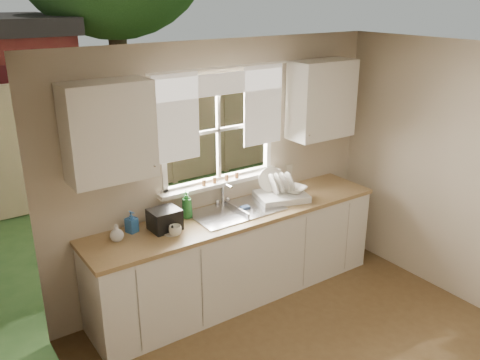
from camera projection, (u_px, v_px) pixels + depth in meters
room_walls at (385, 255)px, 3.41m from camera, size 3.62×4.02×2.50m
ceiling at (397, 62)px, 3.02m from camera, size 3.60×4.00×0.02m
window at (220, 147)px, 4.92m from camera, size 1.38×0.16×1.06m
curtains at (222, 102)px, 4.72m from camera, size 1.50×0.03×0.81m
base_cabinets at (238, 256)px, 5.03m from camera, size 3.00×0.62×0.87m
countertop at (238, 214)px, 4.87m from camera, size 3.04×0.65×0.04m
upper_cabinet_left at (109, 132)px, 4.04m from camera, size 0.70×0.33×0.80m
upper_cabinet_right at (322, 99)px, 5.26m from camera, size 0.70×0.33×0.80m
wall_outlet at (289, 170)px, 5.51m from camera, size 0.08×0.01×0.12m
sill_jars at (221, 179)px, 4.96m from camera, size 0.42×0.04×0.06m
sink at (236, 218)px, 4.92m from camera, size 0.88×0.52×0.40m
dish_rack at (281, 193)px, 5.15m from camera, size 0.59×0.50×0.31m
bowl at (295, 189)px, 5.18m from camera, size 0.29×0.29×0.06m
soap_bottle_a at (187, 204)px, 4.71m from camera, size 0.12×0.12×0.27m
soap_bottle_b at (131, 222)px, 4.44m from camera, size 0.11×0.12×0.20m
soap_bottle_c at (117, 233)px, 4.28m from camera, size 0.15×0.15×0.15m
saucer at (172, 232)px, 4.45m from camera, size 0.16×0.16×0.01m
cup at (175, 231)px, 4.39m from camera, size 0.15×0.15×0.09m
black_appliance at (165, 219)px, 4.49m from camera, size 0.27×0.23×0.19m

